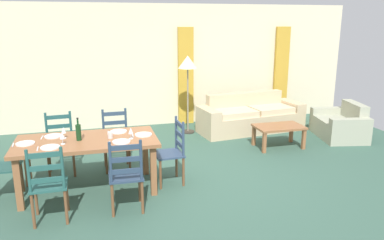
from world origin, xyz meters
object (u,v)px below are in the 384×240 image
(standing_lamp, at_px, (188,67))
(coffee_table, at_px, (279,129))
(dining_chair_near_left, at_px, (48,184))
(wine_glass_far_left, at_px, (64,131))
(couch, at_px, (250,117))
(armchair_upholstered, at_px, (342,126))
(dining_chair_near_right, at_px, (126,175))
(dining_table, at_px, (87,145))
(dining_chair_head_east, at_px, (172,152))
(wine_glass_near_left, at_px, (62,136))
(dining_chair_far_right, at_px, (116,140))
(wine_bottle, at_px, (78,132))
(dining_chair_far_left, at_px, (60,144))
(wine_glass_near_right, at_px, (131,131))
(coffee_cup_primary, at_px, (110,135))

(standing_lamp, bearing_deg, coffee_table, -44.84)
(dining_chair_near_left, bearing_deg, standing_lamp, 52.00)
(standing_lamp, bearing_deg, wine_glass_far_left, -135.86)
(couch, distance_m, standing_lamp, 1.76)
(armchair_upholstered, bearing_deg, dining_chair_near_right, -156.24)
(dining_table, height_order, dining_chair_head_east, dining_chair_head_east)
(wine_glass_near_left, relative_size, standing_lamp, 0.10)
(dining_table, height_order, dining_chair_near_left, dining_chair_near_left)
(dining_table, xyz_separation_m, coffee_table, (3.47, 1.03, -0.31))
(dining_chair_far_right, xyz_separation_m, wine_bottle, (-0.54, -0.77, 0.39))
(dining_table, bearing_deg, dining_chair_far_left, 118.55)
(dining_chair_near_right, distance_m, dining_chair_head_east, 1.02)
(couch, bearing_deg, wine_glass_near_right, -139.86)
(dining_chair_far_left, bearing_deg, wine_glass_near_left, -82.77)
(armchair_upholstered, bearing_deg, standing_lamp, 158.58)
(dining_chair_far_left, xyz_separation_m, dining_chair_far_right, (0.85, -0.01, 0.00))
(wine_glass_far_left, height_order, coffee_table, wine_glass_far_left)
(armchair_upholstered, bearing_deg, dining_chair_near_left, -159.51)
(wine_glass_near_right, bearing_deg, dining_chair_head_east, 8.68)
(dining_chair_far_right, bearing_deg, wine_bottle, -124.95)
(dining_chair_far_right, bearing_deg, wine_glass_near_left, -129.76)
(dining_chair_near_left, height_order, coffee_cup_primary, dining_chair_near_left)
(dining_chair_near_right, bearing_deg, wine_glass_near_right, 77.36)
(couch, bearing_deg, coffee_table, -86.90)
(dining_chair_near_right, height_order, dining_chair_far_right, same)
(wine_glass_near_left, bearing_deg, armchair_upholstered, 14.66)
(wine_glass_near_right, height_order, couch, wine_glass_near_right)
(wine_glass_near_left, relative_size, wine_glass_near_right, 1.00)
(wine_glass_near_right, relative_size, armchair_upholstered, 0.12)
(wine_glass_far_left, distance_m, armchair_upholstered, 5.48)
(dining_chair_far_left, height_order, coffee_table, dining_chair_far_left)
(dining_chair_far_right, distance_m, standing_lamp, 2.51)
(dining_chair_far_right, xyz_separation_m, dining_chair_head_east, (0.75, -0.79, 0.00))
(dining_chair_head_east, distance_m, wine_glass_near_right, 0.71)
(couch, relative_size, standing_lamp, 1.44)
(dining_chair_near_left, distance_m, dining_chair_head_east, 1.80)
(coffee_cup_primary, xyz_separation_m, armchair_upholstered, (4.71, 1.29, -0.55))
(dining_chair_near_left, relative_size, coffee_table, 1.07)
(dining_chair_near_right, bearing_deg, standing_lamp, 63.18)
(coffee_table, bearing_deg, dining_chair_near_right, -149.48)
(dining_chair_near_left, distance_m, wine_glass_far_left, 1.01)
(coffee_cup_primary, distance_m, armchair_upholstered, 4.91)
(dining_chair_far_left, relative_size, coffee_cup_primary, 10.67)
(dining_chair_far_right, distance_m, coffee_table, 3.04)
(wine_glass_near_left, bearing_deg, coffee_cup_primary, 9.69)
(wine_glass_far_left, relative_size, armchair_upholstered, 0.12)
(wine_glass_near_right, bearing_deg, couch, 40.14)
(dining_table, distance_m, wine_glass_near_right, 0.64)
(dining_table, height_order, dining_chair_far_right, dining_chair_far_right)
(couch, xyz_separation_m, coffee_table, (0.07, -1.21, 0.06))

